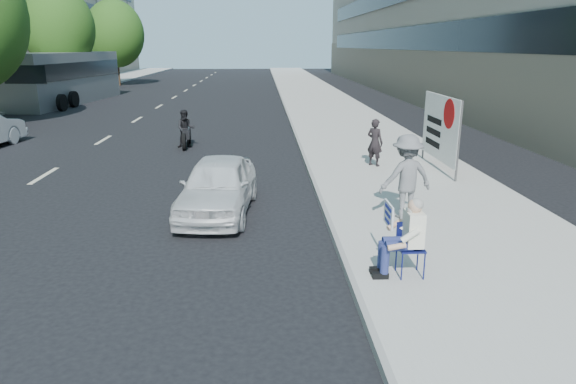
{
  "coord_description": "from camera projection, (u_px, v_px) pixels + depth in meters",
  "views": [
    {
      "loc": [
        0.04,
        -7.22,
        3.76
      ],
      "look_at": [
        0.5,
        1.9,
        1.14
      ],
      "focal_mm": 32.0,
      "sensor_mm": 36.0,
      "label": 1
    }
  ],
  "objects": [
    {
      "name": "ground",
      "position": [
        262.0,
        297.0,
        7.96
      ],
      "size": [
        160.0,
        160.0,
        0.0
      ],
      "primitive_type": "plane",
      "color": "black",
      "rests_on": "ground"
    },
    {
      "name": "near_sidewalk",
      "position": [
        336.0,
        117.0,
        27.34
      ],
      "size": [
        5.0,
        120.0,
        0.15
      ],
      "primitive_type": "cube",
      "color": "#ABA8A0",
      "rests_on": "ground"
    },
    {
      "name": "tree_far_d",
      "position": [
        58.0,
        28.0,
        34.75
      ],
      "size": [
        4.8,
        4.8,
        7.65
      ],
      "color": "#382616",
      "rests_on": "ground"
    },
    {
      "name": "tree_far_e",
      "position": [
        115.0,
        34.0,
        48.22
      ],
      "size": [
        5.4,
        5.4,
        7.89
      ],
      "color": "#382616",
      "rests_on": "ground"
    },
    {
      "name": "seated_protester",
      "position": [
        405.0,
        233.0,
        8.19
      ],
      "size": [
        0.83,
        1.12,
        1.31
      ],
      "color": "navy",
      "rests_on": "near_sidewalk"
    },
    {
      "name": "jogger",
      "position": [
        406.0,
        177.0,
        10.92
      ],
      "size": [
        1.3,
        0.92,
        1.82
      ],
      "primitive_type": "imported",
      "rotation": [
        0.0,
        0.0,
        3.37
      ],
      "color": "slate",
      "rests_on": "near_sidewalk"
    },
    {
      "name": "pedestrian_woman",
      "position": [
        375.0,
        142.0,
        15.77
      ],
      "size": [
        0.63,
        0.62,
        1.46
      ],
      "primitive_type": "imported",
      "rotation": [
        0.0,
        0.0,
        2.38
      ],
      "color": "black",
      "rests_on": "near_sidewalk"
    },
    {
      "name": "protest_banner",
      "position": [
        440.0,
        128.0,
        15.21
      ],
      "size": [
        0.08,
        3.06,
        2.2
      ],
      "color": "#4C4C4C",
      "rests_on": "near_sidewalk"
    },
    {
      "name": "white_sedan_near",
      "position": [
        218.0,
        186.0,
        11.79
      ],
      "size": [
        1.89,
        3.94,
        1.3
      ],
      "primitive_type": "imported",
      "rotation": [
        0.0,
        0.0,
        -0.09
      ],
      "color": "white",
      "rests_on": "ground"
    },
    {
      "name": "motorcycle",
      "position": [
        186.0,
        131.0,
        19.45
      ],
      "size": [
        0.74,
        2.05,
        1.42
      ],
      "rotation": [
        0.0,
        0.0,
        0.1
      ],
      "color": "black",
      "rests_on": "ground"
    },
    {
      "name": "bus",
      "position": [
        66.0,
        78.0,
        34.11
      ],
      "size": [
        3.85,
        12.28,
        3.3
      ],
      "rotation": [
        0.0,
        0.0,
        -0.11
      ],
      "color": "slate",
      "rests_on": "ground"
    }
  ]
}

